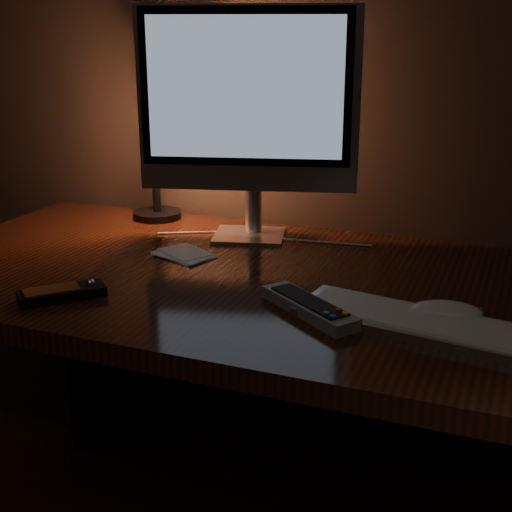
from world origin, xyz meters
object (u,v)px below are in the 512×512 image
at_px(mouse, 446,314).
at_px(keyboard, 441,326).
at_px(desk, 298,327).
at_px(tv_remote, 309,307).
at_px(media_remote, 62,293).
at_px(monitor, 248,105).
at_px(desk_lamp, 155,110).

bearing_deg(mouse, keyboard, -101.10).
height_order(desk, tv_remote, tv_remote).
distance_m(desk, media_remote, 0.49).
relative_size(monitor, keyboard, 1.07).
xyz_separation_m(monitor, keyboard, (0.49, -0.38, -0.30)).
bearing_deg(desk_lamp, mouse, -40.73).
bearing_deg(tv_remote, mouse, 50.11).
bearing_deg(tv_remote, media_remote, -131.70).
distance_m(keyboard, tv_remote, 0.22).
bearing_deg(monitor, media_remote, -124.80).
bearing_deg(monitor, mouse, -48.83).
distance_m(monitor, media_remote, 0.59).
relative_size(keyboard, tv_remote, 2.34).
bearing_deg(desk, tv_remote, -67.45).
height_order(monitor, keyboard, monitor).
bearing_deg(monitor, tv_remote, -70.28).
height_order(keyboard, mouse, mouse).
height_order(mouse, tv_remote, tv_remote).
xyz_separation_m(keyboard, media_remote, (-0.66, -0.10, 0.00)).
distance_m(desk, mouse, 0.38).
height_order(desk, monitor, monitor).
distance_m(monitor, keyboard, 0.69).
relative_size(desk, mouse, 13.44).
bearing_deg(mouse, desk, 144.85).
height_order(monitor, mouse, monitor).
bearing_deg(mouse, tv_remote, -173.99).
bearing_deg(keyboard, media_remote, -162.09).
xyz_separation_m(desk, keyboard, (0.31, -0.21, 0.14)).
bearing_deg(desk_lamp, desk, -40.02).
bearing_deg(keyboard, monitor, 151.45).
relative_size(mouse, desk_lamp, 0.29).
height_order(keyboard, desk_lamp, desk_lamp).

